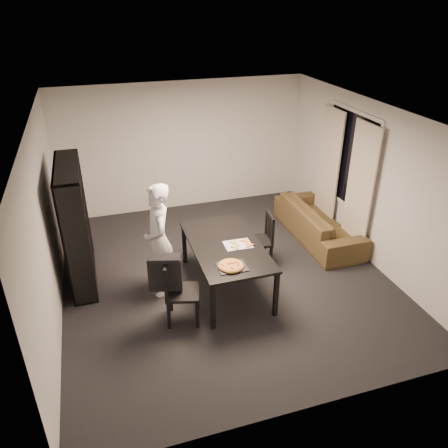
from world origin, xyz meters
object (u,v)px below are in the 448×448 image
object	(u,v)px
sofa	(318,222)
chair_left	(176,287)
dining_table	(226,248)
person	(159,241)
baking_tray	(232,267)
pepperoni_pizza	(231,266)
bookshelf	(76,225)
chair_right	(263,236)

from	to	relation	value
sofa	chair_left	bearing A→B (deg)	116.73
dining_table	person	distance (m)	1.00
baking_tray	pepperoni_pizza	world-z (taller)	pepperoni_pizza
chair_left	person	xyz separation A→B (m)	(-0.08, 0.74, 0.33)
person	baking_tray	xyz separation A→B (m)	(0.85, -0.81, -0.11)
baking_tray	sofa	world-z (taller)	baking_tray
bookshelf	dining_table	bearing A→B (deg)	-23.80
dining_table	chair_right	bearing A→B (deg)	30.17
dining_table	pepperoni_pizza	world-z (taller)	pepperoni_pizza
chair_left	pepperoni_pizza	xyz separation A→B (m)	(0.76, -0.07, 0.24)
dining_table	person	bearing A→B (deg)	167.54
chair_left	sofa	bearing A→B (deg)	-48.11
person	chair_right	bearing A→B (deg)	98.70
dining_table	chair_right	distance (m)	0.92
dining_table	baking_tray	distance (m)	0.61
chair_right	baking_tray	world-z (taller)	chair_right
bookshelf	chair_right	bearing A→B (deg)	-9.20
chair_right	person	distance (m)	1.79
bookshelf	pepperoni_pizza	xyz separation A→B (m)	(1.97, -1.52, -0.17)
baking_tray	sofa	bearing A→B (deg)	35.48
bookshelf	chair_left	xyz separation A→B (m)	(1.21, -1.45, -0.40)
chair_right	pepperoni_pizza	world-z (taller)	chair_right
pepperoni_pizza	sofa	distance (m)	2.76
pepperoni_pizza	sofa	bearing A→B (deg)	35.28
bookshelf	person	size ratio (longest dim) A/B	1.09
chair_left	dining_table	bearing A→B (deg)	-43.87
baking_tray	sofa	size ratio (longest dim) A/B	0.19
chair_left	baking_tray	distance (m)	0.81
chair_right	pepperoni_pizza	size ratio (longest dim) A/B	2.61
dining_table	chair_left	xyz separation A→B (m)	(-0.88, -0.53, -0.14)
dining_table	baking_tray	bearing A→B (deg)	-99.94
sofa	bookshelf	bearing A→B (deg)	90.68
baking_tray	chair_left	bearing A→B (deg)	174.87
dining_table	pepperoni_pizza	bearing A→B (deg)	-101.47
chair_left	chair_right	distance (m)	1.93
bookshelf	baking_tray	bearing A→B (deg)	-37.44
bookshelf	pepperoni_pizza	bearing A→B (deg)	-37.67
dining_table	chair_right	world-z (taller)	chair_right
bookshelf	person	distance (m)	1.34
chair_left	pepperoni_pizza	distance (m)	0.80
bookshelf	chair_left	world-z (taller)	bookshelf
chair_right	sofa	distance (m)	1.43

